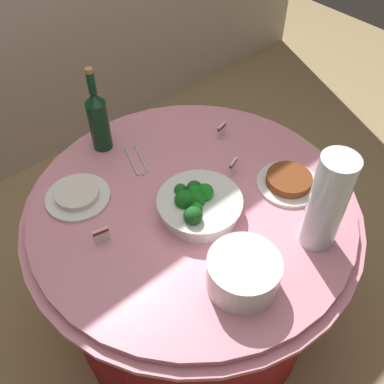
% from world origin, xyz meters
% --- Properties ---
extents(ground_plane, '(6.00, 6.00, 0.00)m').
position_xyz_m(ground_plane, '(0.00, 0.00, 0.00)').
color(ground_plane, tan).
extents(buffet_table, '(1.16, 1.16, 0.74)m').
position_xyz_m(buffet_table, '(0.00, 0.00, 0.38)').
color(buffet_table, maroon).
rests_on(buffet_table, ground_plane).
extents(broccoli_bowl, '(0.28, 0.28, 0.11)m').
position_xyz_m(broccoli_bowl, '(-0.02, -0.05, 0.78)').
color(broccoli_bowl, white).
rests_on(broccoli_bowl, buffet_table).
extents(plate_stack, '(0.21, 0.21, 0.11)m').
position_xyz_m(plate_stack, '(-0.10, -0.33, 0.80)').
color(plate_stack, white).
rests_on(plate_stack, buffet_table).
extents(wine_bottle, '(0.07, 0.07, 0.34)m').
position_xyz_m(wine_bottle, '(-0.06, 0.44, 0.87)').
color(wine_bottle, '#113B1D').
rests_on(wine_bottle, buffet_table).
extents(decorative_fruit_vase, '(0.11, 0.11, 0.34)m').
position_xyz_m(decorative_fruit_vase, '(0.19, -0.37, 0.89)').
color(decorative_fruit_vase, silver).
rests_on(decorative_fruit_vase, buffet_table).
extents(serving_tongs, '(0.09, 0.17, 0.01)m').
position_xyz_m(serving_tongs, '(-0.02, 0.28, 0.74)').
color(serving_tongs, silver).
rests_on(serving_tongs, buffet_table).
extents(food_plate_stir_fry, '(0.22, 0.22, 0.04)m').
position_xyz_m(food_plate_stir_fry, '(0.30, -0.16, 0.76)').
color(food_plate_stir_fry, white).
rests_on(food_plate_stir_fry, buffet_table).
extents(food_plate_rice, '(0.22, 0.22, 0.03)m').
position_xyz_m(food_plate_rice, '(-0.28, 0.27, 0.75)').
color(food_plate_rice, white).
rests_on(food_plate_rice, buffet_table).
extents(label_placard_front, '(0.05, 0.03, 0.05)m').
position_xyz_m(label_placard_front, '(0.21, 0.01, 0.77)').
color(label_placard_front, white).
rests_on(label_placard_front, buffet_table).
extents(label_placard_mid, '(0.05, 0.02, 0.05)m').
position_xyz_m(label_placard_mid, '(0.32, 0.18, 0.77)').
color(label_placard_mid, white).
rests_on(label_placard_mid, buffet_table).
extents(label_placard_rear, '(0.05, 0.02, 0.05)m').
position_xyz_m(label_placard_rear, '(-0.32, 0.06, 0.77)').
color(label_placard_rear, white).
rests_on(label_placard_rear, buffet_table).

